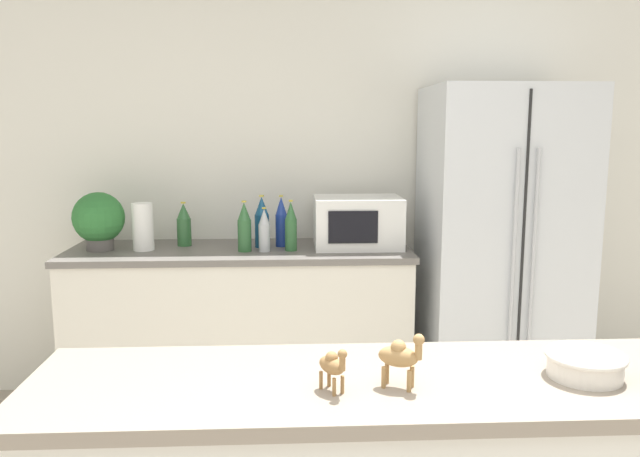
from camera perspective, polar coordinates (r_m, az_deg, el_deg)
The scene contains 15 objects.
wall_back at distance 3.75m, azimuth -0.27°, elevation 4.37°, with size 8.00×0.06×2.55m.
back_counter at distance 3.60m, azimuth -7.19°, elevation -9.08°, with size 1.88×0.63×0.93m.
refrigerator at distance 3.61m, azimuth 16.07°, elevation -2.09°, with size 0.82×0.71×1.81m.
potted_plant at distance 3.59m, azimuth -19.58°, elevation 0.79°, with size 0.28×0.28×0.32m.
paper_towel_roll at distance 3.52m, azimuth -15.89°, elevation 0.16°, with size 0.11×0.11×0.26m.
microwave at distance 3.49m, azimuth 3.44°, elevation 0.60°, with size 0.48×0.37×0.28m.
back_bottle_0 at distance 3.36m, azimuth -5.11°, elevation -0.19°, with size 0.06×0.06×0.24m.
back_bottle_1 at distance 3.37m, azimuth -2.68°, elevation 0.17°, with size 0.06×0.06×0.28m.
back_bottle_2 at distance 3.48m, azimuth -5.34°, elevation 0.56°, with size 0.08×0.08×0.29m.
back_bottle_3 at distance 3.50m, azimuth -3.56°, elevation 0.60°, with size 0.07×0.07×0.29m.
back_bottle_4 at distance 3.37m, azimuth -6.93°, elevation 0.11°, with size 0.07×0.07×0.27m.
back_bottle_5 at distance 3.60m, azimuth -12.34°, elevation 0.32°, with size 0.08×0.08×0.25m.
fruit_bowl at distance 1.66m, azimuth 23.07°, elevation -11.30°, with size 0.19×0.19×0.06m.
camel_figurine at distance 1.47m, azimuth 7.35°, elevation -11.43°, with size 0.11×0.08×0.14m.
camel_figurine_second at distance 1.45m, azimuth 1.17°, elevation -12.34°, with size 0.08×0.09×0.11m.
Camera 1 is at (-0.17, -1.01, 1.59)m, focal length 35.00 mm.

